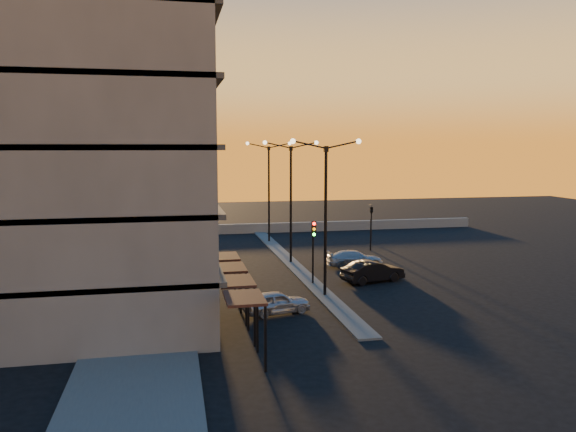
# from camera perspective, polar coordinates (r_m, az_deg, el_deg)

# --- Properties ---
(ground) EXTENTS (120.00, 120.00, 0.00)m
(ground) POSITION_cam_1_polar(r_m,az_deg,el_deg) (34.44, 3.77, -8.16)
(ground) COLOR black
(ground) RESTS_ON ground
(sidewalk_west) EXTENTS (5.00, 40.00, 0.12)m
(sidewalk_west) POSITION_cam_1_polar(r_m,az_deg,el_deg) (37.16, -13.89, -7.13)
(sidewalk_west) COLOR #51514E
(sidewalk_west) RESTS_ON ground
(median) EXTENTS (1.20, 36.00, 0.12)m
(median) POSITION_cam_1_polar(r_m,az_deg,el_deg) (43.88, 0.29, -4.75)
(median) COLOR #51514E
(median) RESTS_ON ground
(parapet) EXTENTS (44.00, 0.50, 1.00)m
(parapet) POSITION_cam_1_polar(r_m,az_deg,el_deg) (59.65, -1.02, -1.19)
(parapet) COLOR slate
(parapet) RESTS_ON ground
(building) EXTENTS (14.35, 17.08, 25.00)m
(building) POSITION_cam_1_polar(r_m,az_deg,el_deg) (32.59, -21.08, 11.66)
(building) COLOR #68625C
(building) RESTS_ON ground
(streetlamp_near) EXTENTS (4.32, 0.32, 9.51)m
(streetlamp_near) POSITION_cam_1_polar(r_m,az_deg,el_deg) (33.41, 3.84, 1.13)
(streetlamp_near) COLOR black
(streetlamp_near) RESTS_ON ground
(streetlamp_mid) EXTENTS (4.32, 0.32, 9.51)m
(streetlamp_mid) POSITION_cam_1_polar(r_m,az_deg,el_deg) (43.09, 0.29, 2.47)
(streetlamp_mid) COLOR black
(streetlamp_mid) RESTS_ON ground
(streetlamp_far) EXTENTS (4.32, 0.32, 9.51)m
(streetlamp_far) POSITION_cam_1_polar(r_m,az_deg,el_deg) (52.89, -1.96, 3.31)
(streetlamp_far) COLOR black
(streetlamp_far) RESTS_ON ground
(traffic_light_main) EXTENTS (0.28, 0.44, 4.25)m
(traffic_light_main) POSITION_cam_1_polar(r_m,az_deg,el_deg) (36.53, 2.60, -2.64)
(traffic_light_main) COLOR black
(traffic_light_main) RESTS_ON ground
(signal_east_a) EXTENTS (0.13, 0.16, 3.60)m
(signal_east_a) POSITION_cam_1_polar(r_m,az_deg,el_deg) (49.54, 8.41, -1.28)
(signal_east_a) COLOR black
(signal_east_a) RESTS_ON ground
(signal_east_b) EXTENTS (0.42, 1.99, 3.60)m
(signal_east_b) POSITION_cam_1_polar(r_m,az_deg,el_deg) (53.63, 8.48, 0.61)
(signal_east_b) COLOR black
(signal_east_b) RESTS_ON ground
(car_hatchback) EXTENTS (3.91, 2.25, 1.25)m
(car_hatchback) POSITION_cam_1_polar(r_m,az_deg,el_deg) (30.86, -1.16, -8.75)
(car_hatchback) COLOR #ACADB4
(car_hatchback) RESTS_ON ground
(car_sedan) EXTENTS (4.57, 2.57, 1.43)m
(car_sedan) POSITION_cam_1_polar(r_m,az_deg,el_deg) (38.29, 8.61, -5.58)
(car_sedan) COLOR black
(car_sedan) RESTS_ON ground
(car_wagon) EXTENTS (4.37, 1.96, 1.24)m
(car_wagon) POSITION_cam_1_polar(r_m,az_deg,el_deg) (42.85, 6.81, -4.32)
(car_wagon) COLOR #ABAEB3
(car_wagon) RESTS_ON ground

